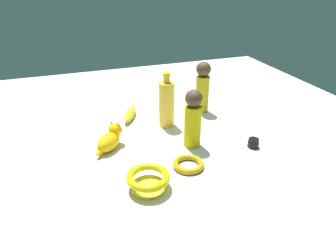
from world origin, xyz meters
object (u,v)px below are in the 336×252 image
Objects in this scene: bangle at (189,164)px; bottle_tall at (167,103)px; banana at (130,114)px; bowl at (148,179)px; nail_polish_jar at (253,143)px; person_figure_child at (193,119)px; cat_figurine at (110,139)px; person_figure_adult at (203,86)px.

bottle_tall is at bearing -5.24° from bangle.
banana is at bearing 13.29° from bangle.
bowl is 0.57× the size of bottle_tall.
nail_polish_jar reaches higher than bangle.
bowl is (-0.20, 0.23, -0.08)m from person_figure_child.
person_figure_child is at bearing -125.94° from banana.
bottle_tall is (-0.12, -0.13, 0.08)m from banana.
nail_polish_jar is 0.46m from bowl.
bowl is 0.18m from bangle.
cat_figurine reaches higher than bangle.
bottle_tall is at bearing 41.95° from nail_polish_jar.
bangle is at bearing 150.06° from person_figure_adult.
nail_polish_jar is 0.32× the size of bowl.
nail_polish_jar is 0.39m from person_figure_adult.
person_figure_child is at bearing 67.52° from nail_polish_jar.
bangle is (-0.13, 0.07, -0.10)m from person_figure_child.
cat_figurine is 0.76× the size of banana.
bangle is (-0.41, 0.23, -0.11)m from person_figure_adult.
nail_polish_jar is 0.29m from bangle.
person_figure_child is 2.07× the size of bangle.
bowl is at bearing 153.55° from bottle_tall.
person_figure_child is 0.20m from bottle_tall.
bottle_tall is (0.11, -0.26, 0.06)m from cat_figurine.
cat_figurine is at bearing 13.98° from bowl.
cat_figurine is 0.53× the size of person_figure_adult.
banana is at bearing 83.99° from person_figure_adult.
person_figure_child is 0.25m from nail_polish_jar.
banana is (0.23, -0.13, -0.02)m from cat_figurine.
nail_polish_jar is 0.39× the size of bangle.
person_figure_adult is (0.20, -0.47, 0.08)m from cat_figurine.
banana is (0.40, 0.39, 0.00)m from nail_polish_jar.
person_figure_child is at bearing 148.85° from person_figure_adult.
person_figure_child is at bearing -105.21° from cat_figurine.
person_figure_child is at bearing -27.27° from bangle.
person_figure_child is at bearing -169.03° from bottle_tall.
cat_figurine is 0.53× the size of bottle_tall.
bowl is at bearing 130.36° from person_figure_child.
person_figure_child is 1.37× the size of banana.
person_figure_child is 0.95× the size of person_figure_adult.
nail_polish_jar is (-0.09, -0.22, -0.10)m from person_figure_child.
person_figure_child reaches higher than cat_figurine.
banana is at bearing -29.03° from cat_figurine.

